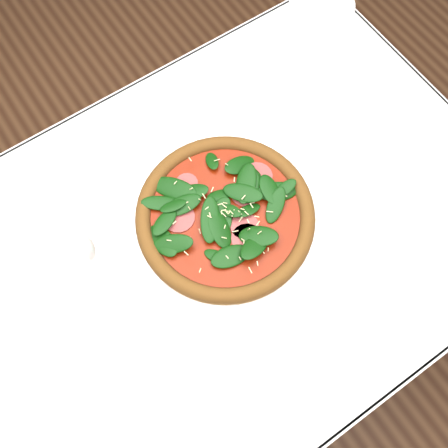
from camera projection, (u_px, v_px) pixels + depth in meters
ground at (216, 318)px, 1.65m from camera, size 6.00×6.00×0.00m
dining_table at (211, 259)px, 1.04m from camera, size 1.21×0.81×0.75m
plate at (225, 219)px, 0.96m from camera, size 0.39×0.39×0.02m
pizza at (225, 214)px, 0.94m from camera, size 0.43×0.43×0.04m
wine_glass at (72, 254)px, 0.80m from camera, size 0.08×0.08×0.20m
saucer_far at (322, 5)px, 1.16m from camera, size 0.15×0.15×0.01m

